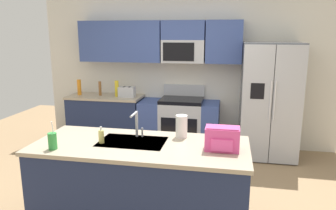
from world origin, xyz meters
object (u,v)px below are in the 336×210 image
(refrigerator, at_px, (269,101))
(drink_cup_green, at_px, (53,141))
(toaster, at_px, (127,92))
(range_oven, at_px, (179,124))
(bottle_yellow, at_px, (117,89))
(bottle_orange, at_px, (79,87))
(pepper_mill, at_px, (100,88))
(paper_towel_roll, at_px, (182,126))
(sink_faucet, at_px, (136,122))
(soap_dispenser, at_px, (101,136))
(backpack, at_px, (222,138))

(refrigerator, xyz_separation_m, drink_cup_green, (-2.28, -2.59, 0.06))
(drink_cup_green, bearing_deg, toaster, 92.52)
(range_oven, distance_m, bottle_yellow, 1.26)
(range_oven, relative_size, drink_cup_green, 4.85)
(refrigerator, distance_m, bottle_orange, 3.30)
(bottle_yellow, bearing_deg, refrigerator, -0.74)
(toaster, height_order, pepper_mill, pepper_mill)
(pepper_mill, height_order, paper_towel_roll, pepper_mill)
(drink_cup_green, height_order, paper_towel_roll, drink_cup_green)
(refrigerator, distance_m, sink_faucet, 2.63)
(bottle_orange, bearing_deg, soap_dispenser, -59.34)
(sink_faucet, distance_m, backpack, 0.93)
(backpack, bearing_deg, drink_cup_green, -169.67)
(backpack, bearing_deg, paper_towel_roll, 145.31)
(bottle_yellow, bearing_deg, paper_towel_roll, -54.22)
(refrigerator, height_order, toaster, refrigerator)
(refrigerator, bearing_deg, range_oven, 177.19)
(refrigerator, xyz_separation_m, pepper_mill, (-2.91, 0.07, 0.10))
(refrigerator, bearing_deg, drink_cup_green, -131.35)
(refrigerator, xyz_separation_m, bottle_yellow, (-2.58, 0.03, 0.12))
(bottle_yellow, height_order, sink_faucet, same)
(bottle_orange, bearing_deg, pepper_mill, 2.97)
(drink_cup_green, bearing_deg, bottle_yellow, 96.63)
(bottle_orange, relative_size, drink_cup_green, 0.99)
(drink_cup_green, distance_m, soap_dispenser, 0.46)
(bottle_orange, relative_size, backpack, 0.87)
(pepper_mill, bearing_deg, drink_cup_green, -76.58)
(sink_faucet, bearing_deg, toaster, 110.83)
(bottle_yellow, distance_m, backpack, 3.00)
(paper_towel_roll, bearing_deg, bottle_orange, 136.85)
(soap_dispenser, distance_m, backpack, 1.21)
(pepper_mill, distance_m, bottle_yellow, 0.33)
(bottle_yellow, height_order, paper_towel_roll, bottle_yellow)
(drink_cup_green, bearing_deg, refrigerator, 48.65)
(pepper_mill, distance_m, paper_towel_roll, 2.73)
(refrigerator, bearing_deg, backpack, -106.57)
(toaster, xyz_separation_m, bottle_orange, (-0.91, 0.03, 0.05))
(refrigerator, height_order, bottle_orange, refrigerator)
(refrigerator, bearing_deg, toaster, 179.53)
(pepper_mill, relative_size, soap_dispenser, 1.48)
(paper_towel_roll, distance_m, backpack, 0.53)
(paper_towel_roll, bearing_deg, backpack, -34.69)
(refrigerator, height_order, drink_cup_green, refrigerator)
(refrigerator, xyz_separation_m, soap_dispenser, (-1.89, -2.33, 0.04))
(soap_dispenser, xyz_separation_m, backpack, (1.21, 0.03, 0.05))
(range_oven, bearing_deg, bottle_orange, -179.29)
(bottle_orange, height_order, sink_faucet, sink_faucet)
(pepper_mill, relative_size, drink_cup_green, 0.90)
(pepper_mill, xyz_separation_m, soap_dispenser, (1.02, -2.40, -0.06))
(range_oven, distance_m, sink_faucet, 2.25)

